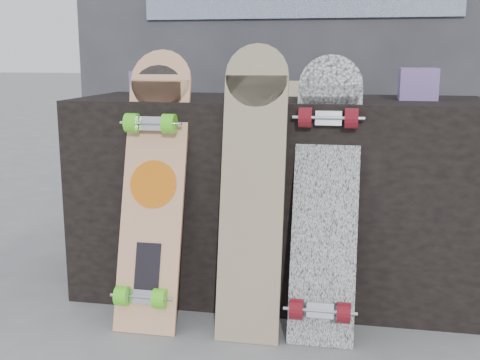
% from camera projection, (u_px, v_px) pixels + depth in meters
% --- Properties ---
extents(ground, '(60.00, 60.00, 0.00)m').
position_uv_depth(ground, '(257.00, 342.00, 2.07)').
color(ground, slate).
rests_on(ground, ground).
extents(vendor_table, '(1.60, 0.60, 0.80)m').
position_uv_depth(vendor_table, '(278.00, 196.00, 2.47)').
color(vendor_table, black).
rests_on(vendor_table, ground).
extents(booth, '(2.40, 0.22, 2.20)m').
position_uv_depth(booth, '(300.00, 29.00, 3.14)').
color(booth, '#303035').
rests_on(booth, ground).
extents(merch_box_purple, '(0.18, 0.12, 0.10)m').
position_uv_depth(merch_box_purple, '(154.00, 83.00, 2.61)').
color(merch_box_purple, '#553B79').
rests_on(merch_box_purple, vendor_table).
extents(merch_box_small, '(0.14, 0.14, 0.12)m').
position_uv_depth(merch_box_small, '(418.00, 84.00, 2.30)').
color(merch_box_small, '#553B79').
rests_on(merch_box_small, vendor_table).
extents(merch_box_flat, '(0.22, 0.10, 0.06)m').
position_uv_depth(merch_box_flat, '(275.00, 88.00, 2.55)').
color(merch_box_flat, '#D1B78C').
rests_on(merch_box_flat, vendor_table).
extents(longboard_geisha, '(0.23, 0.32, 0.99)m').
position_uv_depth(longboard_geisha, '(154.00, 180.00, 2.18)').
color(longboard_geisha, '#CBAE88').
rests_on(longboard_geisha, ground).
extents(longboard_celtic, '(0.22, 0.24, 1.01)m').
position_uv_depth(longboard_celtic, '(253.00, 183.00, 2.07)').
color(longboard_celtic, beige).
rests_on(longboard_celtic, ground).
extents(longboard_cascadia, '(0.23, 0.36, 0.97)m').
position_uv_depth(longboard_cascadia, '(326.00, 194.00, 2.07)').
color(longboard_cascadia, white).
rests_on(longboard_cascadia, ground).
extents(skateboard_dark, '(0.21, 0.31, 0.94)m').
position_uv_depth(skateboard_dark, '(151.00, 192.00, 2.18)').
color(skateboard_dark, black).
rests_on(skateboard_dark, ground).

